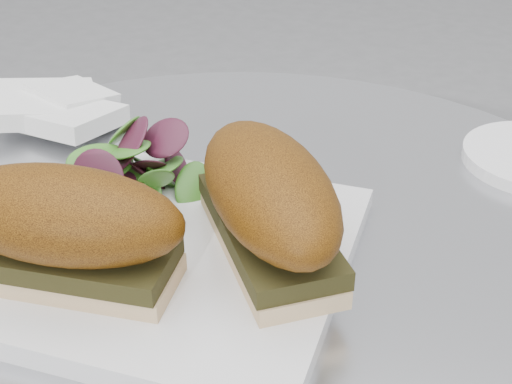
% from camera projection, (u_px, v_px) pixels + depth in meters
% --- Properties ---
extents(plate, '(0.25, 0.25, 0.02)m').
position_uv_depth(plate, '(173.00, 255.00, 0.51)').
color(plate, white).
rests_on(plate, table).
extents(sandwich_left, '(0.17, 0.08, 0.08)m').
position_uv_depth(sandwich_left, '(63.00, 226.00, 0.45)').
color(sandwich_left, beige).
rests_on(sandwich_left, plate).
extents(sandwich_right, '(0.16, 0.19, 0.08)m').
position_uv_depth(sandwich_right, '(269.00, 199.00, 0.48)').
color(sandwich_right, beige).
rests_on(sandwich_right, plate).
extents(salad, '(0.10, 0.10, 0.05)m').
position_uv_depth(salad, '(141.00, 158.00, 0.56)').
color(salad, '#46882C').
rests_on(salad, plate).
extents(napkin, '(0.17, 0.17, 0.02)m').
position_uv_depth(napkin, '(59.00, 116.00, 0.70)').
color(napkin, white).
rests_on(napkin, table).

